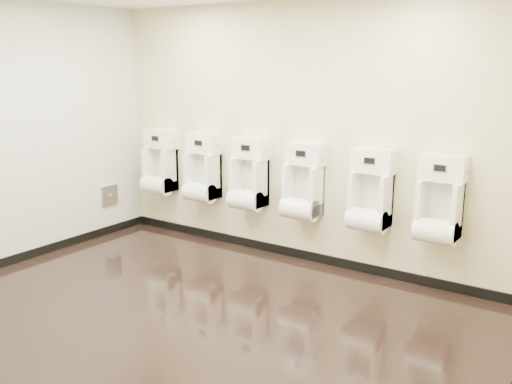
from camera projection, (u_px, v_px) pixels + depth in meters
ground at (200, 313)px, 5.03m from camera, size 5.00×3.50×0.00m
back_wall at (302, 134)px, 6.12m from camera, size 5.00×0.02×2.80m
front_wall at (0, 197)px, 3.30m from camera, size 5.00×0.02×2.80m
left_wall at (17, 135)px, 6.09m from camera, size 0.02×3.50×2.80m
tile_overlay_left at (17, 135)px, 6.08m from camera, size 0.01×3.50×2.80m
skirting_back at (299, 254)px, 6.41m from camera, size 5.00×0.02×0.10m
skirting_left at (29, 255)px, 6.39m from camera, size 0.02×3.50×0.10m
access_panel at (109, 195)px, 7.24m from camera, size 0.04×0.25×0.25m
urinal_0 at (160, 167)px, 7.21m from camera, size 0.43×0.32×0.80m
urinal_1 at (202, 173)px, 6.83m from camera, size 0.43×0.32×0.80m
urinal_2 at (249, 179)px, 6.46m from camera, size 0.43×0.32×0.80m
urinal_3 at (303, 187)px, 6.07m from camera, size 0.43×0.32×0.80m
urinal_4 at (370, 196)px, 5.64m from camera, size 0.43×0.32×0.80m
urinal_5 at (439, 206)px, 5.27m from camera, size 0.43×0.32×0.80m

